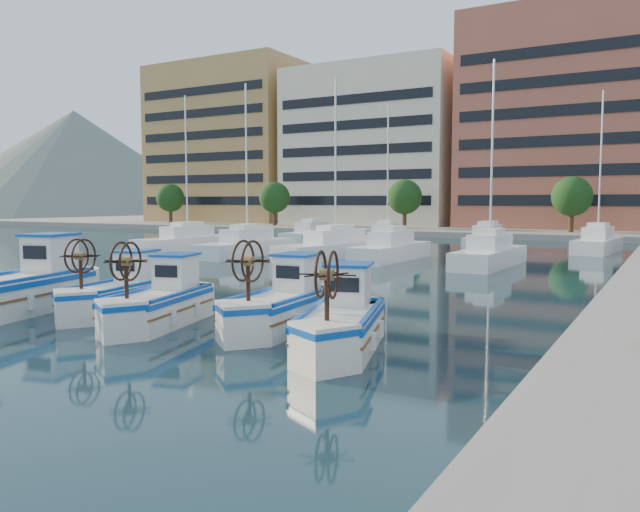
{
  "coord_description": "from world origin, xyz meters",
  "views": [
    {
      "loc": [
        13.26,
        -13.69,
        3.67
      ],
      "look_at": [
        0.95,
        7.8,
        1.5
      ],
      "focal_mm": 35.0,
      "sensor_mm": 36.0,
      "label": 1
    }
  ],
  "objects_px": {
    "fishing_boat_e": "(342,321)",
    "fishing_boat_d": "(282,304)",
    "fishing_boat_a": "(26,285)",
    "fishing_boat_b": "(119,292)",
    "fishing_boat_c": "(161,301)"
  },
  "relations": [
    {
      "from": "fishing_boat_e",
      "to": "fishing_boat_d",
      "type": "bearing_deg",
      "value": 136.16
    },
    {
      "from": "fishing_boat_a",
      "to": "fishing_boat_d",
      "type": "distance_m",
      "value": 9.21
    },
    {
      "from": "fishing_boat_a",
      "to": "fishing_boat_b",
      "type": "height_order",
      "value": "fishing_boat_a"
    },
    {
      "from": "fishing_boat_d",
      "to": "fishing_boat_e",
      "type": "xyz_separation_m",
      "value": [
        2.66,
        -1.34,
        -0.02
      ]
    },
    {
      "from": "fishing_boat_c",
      "to": "fishing_boat_e",
      "type": "distance_m",
      "value": 6.15
    },
    {
      "from": "fishing_boat_b",
      "to": "fishing_boat_c",
      "type": "xyz_separation_m",
      "value": [
        2.56,
        -0.73,
        0.01
      ]
    },
    {
      "from": "fishing_boat_b",
      "to": "fishing_boat_d",
      "type": "height_order",
      "value": "fishing_boat_d"
    },
    {
      "from": "fishing_boat_a",
      "to": "fishing_boat_b",
      "type": "bearing_deg",
      "value": 9.14
    },
    {
      "from": "fishing_boat_c",
      "to": "fishing_boat_e",
      "type": "xyz_separation_m",
      "value": [
        6.15,
        -0.07,
        0.0
      ]
    },
    {
      "from": "fishing_boat_b",
      "to": "fishing_boat_d",
      "type": "distance_m",
      "value": 6.07
    },
    {
      "from": "fishing_boat_c",
      "to": "fishing_boat_b",
      "type": "bearing_deg",
      "value": 149.37
    },
    {
      "from": "fishing_boat_a",
      "to": "fishing_boat_d",
      "type": "relative_size",
      "value": 1.22
    },
    {
      "from": "fishing_boat_b",
      "to": "fishing_boat_e",
      "type": "relative_size",
      "value": 0.98
    },
    {
      "from": "fishing_boat_a",
      "to": "fishing_boat_b",
      "type": "relative_size",
      "value": 1.26
    },
    {
      "from": "fishing_boat_b",
      "to": "fishing_boat_d",
      "type": "xyz_separation_m",
      "value": [
        6.04,
        0.53,
        0.03
      ]
    }
  ]
}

